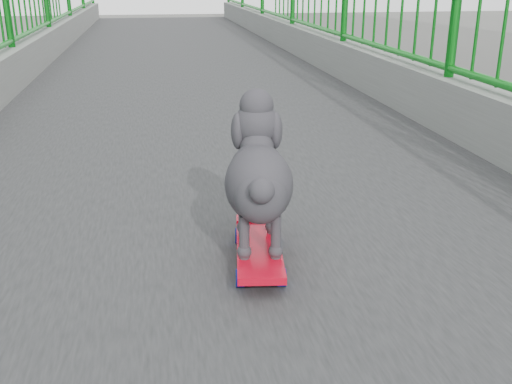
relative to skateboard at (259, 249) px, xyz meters
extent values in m
cube|color=slate|center=(-0.01, 8.56, -3.80)|extent=(1.20, 1.20, 6.50)
cube|color=red|center=(0.00, 0.00, 0.01)|extent=(0.20, 0.48, 0.02)
cube|color=#99999E|center=(-0.02, -0.15, -0.01)|extent=(0.09, 0.04, 0.02)
cylinder|color=#061692|center=(-0.08, -0.14, -0.02)|extent=(0.03, 0.06, 0.05)
sphere|color=yellow|center=(-0.08, -0.14, -0.02)|extent=(0.02, 0.02, 0.02)
cylinder|color=#061692|center=(0.04, -0.16, -0.02)|extent=(0.03, 0.06, 0.05)
sphere|color=yellow|center=(0.04, -0.16, -0.02)|extent=(0.02, 0.02, 0.02)
cube|color=#99999E|center=(0.02, 0.15, -0.01)|extent=(0.09, 0.04, 0.02)
cylinder|color=#061692|center=(-0.04, 0.16, -0.02)|extent=(0.03, 0.06, 0.05)
sphere|color=yellow|center=(-0.04, 0.16, -0.02)|extent=(0.02, 0.02, 0.02)
cylinder|color=#061692|center=(0.08, 0.14, -0.02)|extent=(0.03, 0.06, 0.05)
sphere|color=yellow|center=(0.08, 0.14, -0.02)|extent=(0.02, 0.02, 0.02)
ellipsoid|color=#29262B|center=(0.00, 0.00, 0.22)|extent=(0.25, 0.35, 0.22)
sphere|color=#29262B|center=(0.02, 0.18, 0.36)|extent=(0.14, 0.14, 0.14)
sphere|color=black|center=(0.04, 0.27, 0.34)|extent=(0.02, 0.02, 0.02)
sphere|color=#29262B|center=(-0.02, -0.17, 0.26)|extent=(0.07, 0.07, 0.07)
cylinder|color=#29262B|center=(-0.03, 0.10, 0.08)|extent=(0.03, 0.03, 0.13)
cylinder|color=#29262B|center=(0.06, 0.08, 0.08)|extent=(0.03, 0.03, 0.13)
cylinder|color=#29262B|center=(-0.06, -0.08, 0.08)|extent=(0.03, 0.03, 0.13)
cylinder|color=#29262B|center=(0.03, -0.10, 0.08)|extent=(0.03, 0.03, 0.13)
camera|label=1|loc=(-0.30, -1.67, 0.81)|focal=42.00mm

